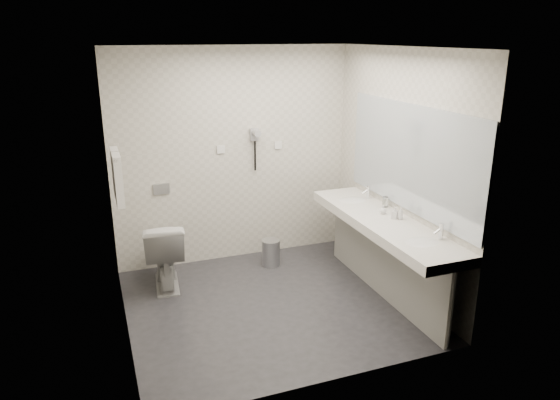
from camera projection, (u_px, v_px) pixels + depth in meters
name	position (u px, v px, depth m)	size (l,w,h in m)	color
floor	(271.00, 304.00, 5.24)	(2.80, 2.80, 0.00)	#252428
ceiling	(270.00, 47.00, 4.48)	(2.80, 2.80, 0.00)	silver
wall_back	(233.00, 157.00, 6.02)	(2.80, 2.80, 0.00)	beige
wall_front	(331.00, 234.00, 3.70)	(2.80, 2.80, 0.00)	beige
wall_left	(115.00, 202.00, 4.39)	(2.60, 2.60, 0.00)	beige
wall_right	(399.00, 173.00, 5.32)	(2.60, 2.60, 0.00)	beige
vanity_counter	(383.00, 223.00, 5.19)	(0.55, 2.20, 0.10)	silver
vanity_panel	(383.00, 262.00, 5.33)	(0.03, 2.15, 0.75)	gray
vanity_post_near	(450.00, 309.00, 4.41)	(0.06, 0.06, 0.75)	silver
vanity_post_far	(340.00, 228.00, 6.27)	(0.06, 0.06, 0.75)	silver
mirror	(410.00, 158.00, 5.08)	(0.02, 2.20, 1.05)	#B2BCC6
basin_near	(422.00, 244.00, 4.60)	(0.40, 0.31, 0.05)	silver
basin_far	(353.00, 201.00, 5.76)	(0.40, 0.31, 0.05)	silver
faucet_near	(441.00, 231.00, 4.64)	(0.04, 0.04, 0.15)	silver
faucet_far	(368.00, 192.00, 5.80)	(0.04, 0.04, 0.15)	silver
soap_bottle_a	(395.00, 213.00, 5.16)	(0.05, 0.05, 0.12)	silver
soap_bottle_b	(383.00, 210.00, 5.30)	(0.07, 0.07, 0.09)	silver
soap_bottle_c	(401.00, 213.00, 5.14)	(0.05, 0.05, 0.12)	silver
glass_left	(385.00, 202.00, 5.51)	(0.06, 0.06, 0.11)	silver
toilet	(164.00, 253.00, 5.54)	(0.42, 0.74, 0.75)	silver
flush_plate	(161.00, 189.00, 5.81)	(0.18, 0.02, 0.12)	#B2B5BA
pedal_bin	(271.00, 253.00, 6.09)	(0.22, 0.22, 0.30)	#B2B5BA
bin_lid	(271.00, 241.00, 6.04)	(0.22, 0.22, 0.01)	#B2B5BA
towel_rail	(114.00, 154.00, 4.81)	(0.02, 0.02, 0.62)	silver
towel_near	(118.00, 180.00, 4.75)	(0.07, 0.24, 0.48)	silver
towel_far	(116.00, 173.00, 5.00)	(0.07, 0.24, 0.48)	silver
dryer_cradle	(254.00, 134.00, 6.00)	(0.10, 0.04, 0.14)	gray
dryer_barrel	(256.00, 133.00, 5.93)	(0.08, 0.08, 0.14)	gray
dryer_cord	(255.00, 156.00, 6.06)	(0.02, 0.02, 0.35)	black
switch_plate_a	(221.00, 149.00, 5.93)	(0.09, 0.02, 0.09)	silver
switch_plate_b	(278.00, 145.00, 6.16)	(0.09, 0.02, 0.09)	silver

